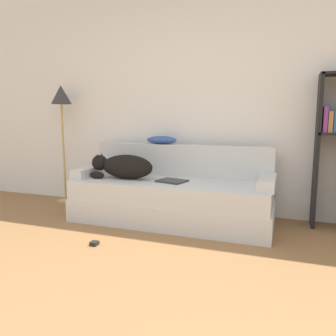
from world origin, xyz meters
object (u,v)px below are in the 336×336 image
(dog, at_px, (123,166))
(floor_lamp, at_px, (61,105))
(laptop, at_px, (172,181))
(throw_pillow, at_px, (162,140))
(bookshelf, at_px, (333,142))
(couch, at_px, (171,202))
(power_adapter, at_px, (94,243))

(dog, relative_size, floor_lamp, 0.48)
(laptop, xyz_separation_m, throw_pillow, (-0.27, 0.39, 0.40))
(throw_pillow, height_order, bookshelf, bookshelf)
(couch, distance_m, floor_lamp, 1.93)
(floor_lamp, bearing_deg, throw_pillow, 1.21)
(power_adapter, bearing_deg, floor_lamp, 135.30)
(bookshelf, relative_size, floor_lamp, 1.01)
(bookshelf, bearing_deg, power_adapter, -147.80)
(couch, relative_size, power_adapter, 32.71)
(throw_pillow, xyz_separation_m, power_adapter, (-0.17, -1.20, -0.83))
(laptop, bearing_deg, bookshelf, 30.01)
(laptop, bearing_deg, couch, 132.14)
(couch, relative_size, dog, 2.90)
(dog, distance_m, laptop, 0.58)
(power_adapter, bearing_deg, bookshelf, 32.20)
(laptop, height_order, power_adapter, laptop)
(throw_pillow, bearing_deg, power_adapter, -97.85)
(couch, bearing_deg, laptop, -62.39)
(couch, xyz_separation_m, power_adapter, (-0.41, -0.86, -0.20))
(laptop, relative_size, throw_pillow, 0.91)
(power_adapter, bearing_deg, throw_pillow, 82.15)
(dog, bearing_deg, power_adapter, -80.59)
(couch, xyz_separation_m, throw_pillow, (-0.24, 0.34, 0.63))
(throw_pillow, relative_size, bookshelf, 0.24)
(laptop, relative_size, floor_lamp, 0.22)
(throw_pillow, height_order, floor_lamp, floor_lamp)
(dog, distance_m, throw_pillow, 0.57)
(laptop, distance_m, bookshelf, 1.64)
(dog, bearing_deg, throw_pillow, 53.44)
(bookshelf, height_order, floor_lamp, bookshelf)
(power_adapter, bearing_deg, laptop, 62.02)
(couch, bearing_deg, throw_pillow, 124.99)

